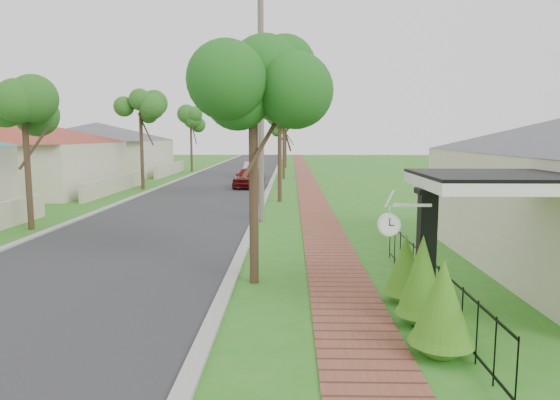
% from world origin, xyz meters
% --- Properties ---
extents(ground, '(160.00, 160.00, 0.00)m').
position_xyz_m(ground, '(0.00, 0.00, 0.00)').
color(ground, '#29771C').
rests_on(ground, ground).
extents(road, '(7.00, 120.00, 0.02)m').
position_xyz_m(road, '(-3.00, 20.00, 0.00)').
color(road, '#28282B').
rests_on(road, ground).
extents(kerb_right, '(0.30, 120.00, 0.10)m').
position_xyz_m(kerb_right, '(0.65, 20.00, 0.00)').
color(kerb_right, '#9E9E99').
rests_on(kerb_right, ground).
extents(kerb_left, '(0.30, 120.00, 0.10)m').
position_xyz_m(kerb_left, '(-6.65, 20.00, 0.00)').
color(kerb_left, '#9E9E99').
rests_on(kerb_left, ground).
extents(sidewalk, '(1.50, 120.00, 0.03)m').
position_xyz_m(sidewalk, '(3.25, 20.00, 0.00)').
color(sidewalk, brown).
rests_on(sidewalk, ground).
extents(porch_post, '(0.48, 0.48, 2.52)m').
position_xyz_m(porch_post, '(4.55, -1.00, 1.12)').
color(porch_post, black).
rests_on(porch_post, ground).
extents(picket_fence, '(0.03, 8.02, 1.00)m').
position_xyz_m(picket_fence, '(4.90, -0.00, 0.53)').
color(picket_fence, black).
rests_on(picket_fence, ground).
extents(street_trees, '(10.70, 37.65, 5.89)m').
position_xyz_m(street_trees, '(-2.87, 26.84, 4.54)').
color(street_trees, '#382619').
rests_on(street_trees, ground).
extents(hedge_row, '(0.89, 3.37, 1.76)m').
position_xyz_m(hedge_row, '(4.45, -1.30, 0.76)').
color(hedge_row, '#256013').
rests_on(hedge_row, ground).
extents(far_house_red, '(15.56, 15.56, 4.60)m').
position_xyz_m(far_house_red, '(-14.97, 20.00, 2.34)').
color(far_house_red, beige).
rests_on(far_house_red, ground).
extents(far_house_grey, '(15.56, 15.56, 4.60)m').
position_xyz_m(far_house_grey, '(-14.97, 34.00, 2.34)').
color(far_house_grey, beige).
rests_on(far_house_grey, ground).
extents(parked_car_red, '(2.14, 4.21, 1.37)m').
position_xyz_m(parked_car_red, '(-0.68, 23.05, 0.69)').
color(parked_car_red, maroon).
rests_on(parked_car_red, ground).
extents(parked_car_white, '(1.40, 3.94, 1.29)m').
position_xyz_m(parked_car_white, '(-1.00, 30.22, 0.65)').
color(parked_car_white, silver).
rests_on(parked_car_white, ground).
extents(near_tree, '(2.15, 2.15, 5.51)m').
position_xyz_m(near_tree, '(1.23, 1.50, 4.39)').
color(near_tree, '#382619').
rests_on(near_tree, ground).
extents(utility_pole, '(1.20, 0.24, 9.15)m').
position_xyz_m(utility_pole, '(0.90, 10.00, 4.64)').
color(utility_pole, '#6D5F55').
rests_on(utility_pole, ground).
extents(station_clock, '(0.92, 0.13, 0.57)m').
position_xyz_m(station_clock, '(3.82, -1.40, 1.95)').
color(station_clock, white).
rests_on(station_clock, ground).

